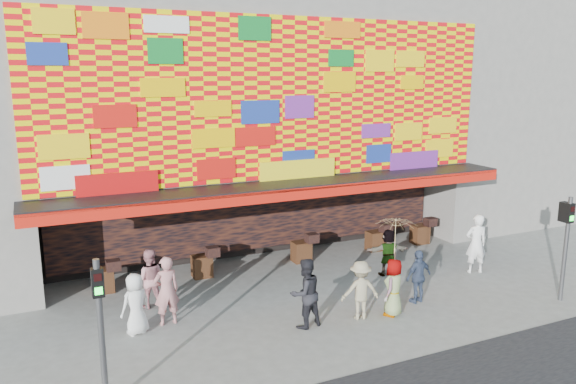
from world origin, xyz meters
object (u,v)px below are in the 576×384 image
signal_right (567,237)px  ped_i (149,278)px  ped_a (136,304)px  ped_g (394,287)px  ped_d (360,290)px  ped_f (388,252)px  ped_h (476,244)px  parasol (396,236)px  ped_c (305,293)px  signal_left (100,318)px  ped_e (418,276)px  ped_b (166,291)px

signal_right → ped_i: signal_right is taller
ped_a → ped_g: bearing=143.3°
ped_d → ped_f: (2.54, 2.39, -0.03)m
ped_a → ped_f: bearing=164.5°
ped_h → parasol: size_ratio=1.00×
ped_f → ped_i: ped_i is taller
ped_d → signal_right: bearing=179.1°
signal_right → ped_f: bearing=131.0°
ped_c → signal_right: bearing=158.2°
signal_left → parasol: size_ratio=1.56×
ped_d → ped_i: ped_i is taller
ped_a → ped_e: (7.51, -1.35, -0.01)m
ped_b → ped_c: bearing=148.8°
ped_b → ped_f: (7.20, 0.60, -0.15)m
signal_right → ped_e: size_ratio=1.96×
ped_e → ped_g: size_ratio=0.99×
ped_b → parasol: (5.57, -1.98, 1.28)m
ped_h → ped_i: bearing=7.1°
ped_f → parasol: parasol is taller
ped_e → ped_g: ped_g is taller
signal_left → ped_f: bearing=22.4°
ped_h → parasol: parasol is taller
signal_left → ped_h: size_ratio=1.56×
signal_left → ped_d: bearing=11.8°
ped_i → ped_a: bearing=81.7°
ped_c → parasol: (2.44, -0.35, 1.28)m
ped_d → ped_i: size_ratio=0.95×
ped_b → ped_e: (6.70, -1.57, -0.14)m
signal_right → ped_d: 6.07m
ped_i → ped_c: bearing=153.7°
signal_left → ped_d: 6.81m
ped_a → ped_d: (5.47, -1.58, 0.01)m
ped_i → parasol: (5.75, -3.24, 1.36)m
signal_left → ped_g: signal_left is taller
ped_h → ped_i: (-10.07, 1.65, -0.14)m
signal_right → ped_h: (-0.58, 2.79, -0.90)m
parasol → ped_i: bearing=150.6°
signal_right → ped_d: (-5.82, 1.38, -1.08)m
ped_f → ped_h: bearing=175.2°
ped_e → ped_f: (0.50, 2.17, -0.01)m
signal_right → ped_b: (-10.47, 3.17, -0.96)m
ped_c → ped_d: (1.53, -0.17, -0.12)m
signal_right → ped_i: (-10.66, 4.44, -1.03)m
ped_c → ped_g: bearing=161.8°
ped_d → ped_b: bearing=-8.7°
ped_c → parasol: bearing=161.8°
ped_a → ped_b: ped_b is taller
ped_b → parasol: parasol is taller
ped_g → signal_right: bearing=130.5°
ped_e → ped_g: (-1.13, -0.41, 0.01)m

